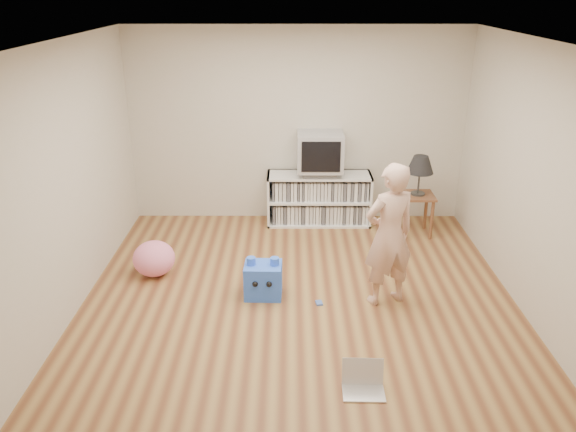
# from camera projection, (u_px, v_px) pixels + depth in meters

# --- Properties ---
(ground) EXTENTS (4.50, 4.50, 0.00)m
(ground) POSITION_uv_depth(u_px,v_px,m) (299.00, 297.00, 5.93)
(ground) COLOR brown
(ground) RESTS_ON ground
(walls) EXTENTS (4.52, 4.52, 2.60)m
(walls) POSITION_uv_depth(u_px,v_px,m) (300.00, 181.00, 5.43)
(walls) COLOR beige
(walls) RESTS_ON ground
(ceiling) EXTENTS (4.50, 4.50, 0.01)m
(ceiling) POSITION_uv_depth(u_px,v_px,m) (301.00, 41.00, 4.93)
(ceiling) COLOR white
(ceiling) RESTS_ON walls
(media_unit) EXTENTS (1.40, 0.45, 0.70)m
(media_unit) POSITION_uv_depth(u_px,v_px,m) (319.00, 198.00, 7.67)
(media_unit) COLOR white
(media_unit) RESTS_ON ground
(dvd_deck) EXTENTS (0.45, 0.35, 0.07)m
(dvd_deck) POSITION_uv_depth(u_px,v_px,m) (320.00, 172.00, 7.51)
(dvd_deck) COLOR gray
(dvd_deck) RESTS_ON media_unit
(crt_tv) EXTENTS (0.60, 0.53, 0.50)m
(crt_tv) POSITION_uv_depth(u_px,v_px,m) (320.00, 151.00, 7.40)
(crt_tv) COLOR #9B9BA0
(crt_tv) RESTS_ON dvd_deck
(side_table) EXTENTS (0.42, 0.42, 0.55)m
(side_table) POSITION_uv_depth(u_px,v_px,m) (417.00, 204.00, 7.29)
(side_table) COLOR brown
(side_table) RESTS_ON ground
(table_lamp) EXTENTS (0.34, 0.34, 0.52)m
(table_lamp) POSITION_uv_depth(u_px,v_px,m) (420.00, 165.00, 7.09)
(table_lamp) COLOR #333333
(table_lamp) RESTS_ON side_table
(person) EXTENTS (0.64, 0.54, 1.50)m
(person) POSITION_uv_depth(u_px,v_px,m) (389.00, 235.00, 5.57)
(person) COLOR #DBAB95
(person) RESTS_ON ground
(laptop) EXTENTS (0.34, 0.28, 0.23)m
(laptop) POSITION_uv_depth(u_px,v_px,m) (363.00, 382.00, 4.56)
(laptop) COLOR silver
(laptop) RESTS_ON ground
(playing_cards) EXTENTS (0.08, 0.10, 0.02)m
(playing_cards) POSITION_uv_depth(u_px,v_px,m) (319.00, 303.00, 5.80)
(playing_cards) COLOR #4868C0
(playing_cards) RESTS_ON ground
(plush_blue) EXTENTS (0.40, 0.35, 0.45)m
(plush_blue) POSITION_uv_depth(u_px,v_px,m) (263.00, 280.00, 5.89)
(plush_blue) COLOR #2D62FF
(plush_blue) RESTS_ON ground
(plush_pink) EXTENTS (0.55, 0.55, 0.40)m
(plush_pink) POSITION_uv_depth(u_px,v_px,m) (154.00, 259.00, 6.32)
(plush_pink) COLOR pink
(plush_pink) RESTS_ON ground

